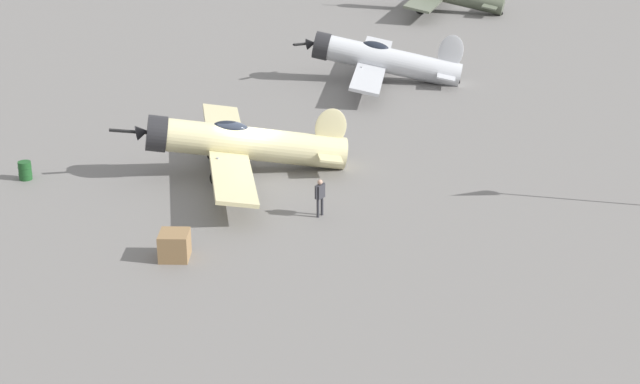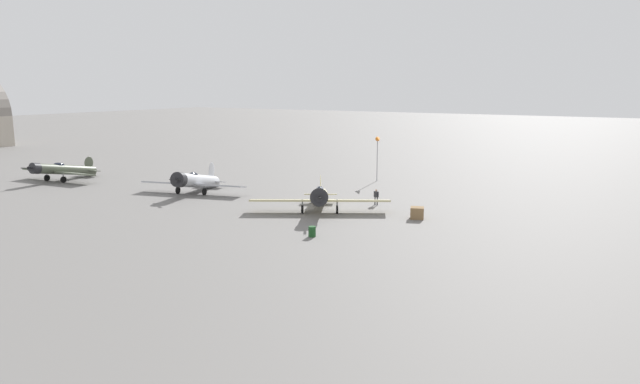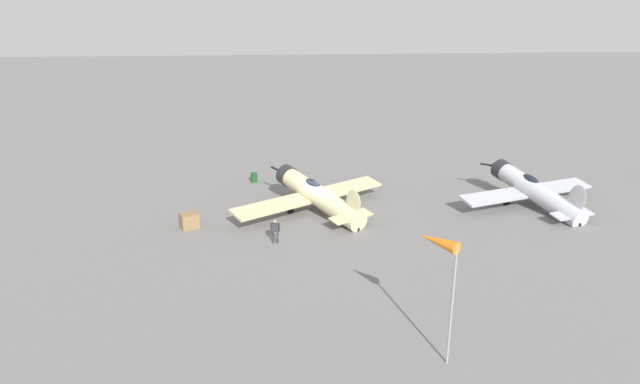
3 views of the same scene
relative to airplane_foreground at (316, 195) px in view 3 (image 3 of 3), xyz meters
The scene contains 7 objects.
ground_plane 1.53m from the airplane_foreground, 120.10° to the left, with size 400.00×400.00×0.00m, color slate.
airplane_foreground is the anchor object (origin of this frame).
airplane_mid_apron 17.33m from the airplane_foreground, behind, with size 12.39×9.78×3.41m.
ground_crew_mechanic 6.48m from the airplane_foreground, 57.49° to the left, with size 0.63×0.33×1.66m.
equipment_crate 9.63m from the airplane_foreground, 10.69° to the left, with size 1.54×1.49×1.07m.
fuel_drum 9.98m from the airplane_foreground, 62.65° to the right, with size 0.64×0.64×0.86m.
windsock_mast 19.17m from the airplane_foreground, 98.00° to the left, with size 1.53×1.95×5.71m.
Camera 3 is at (5.36, 37.09, 14.14)m, focal length 29.19 mm.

